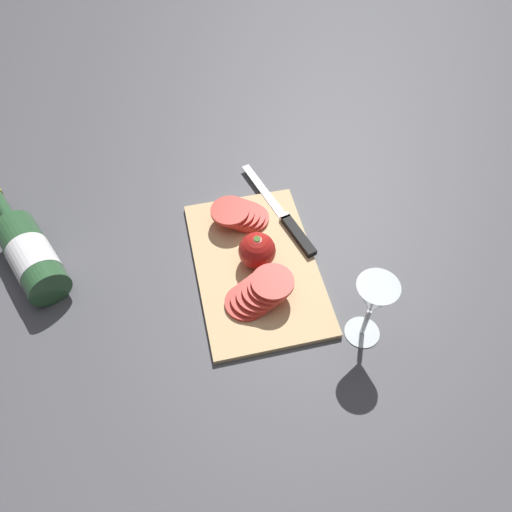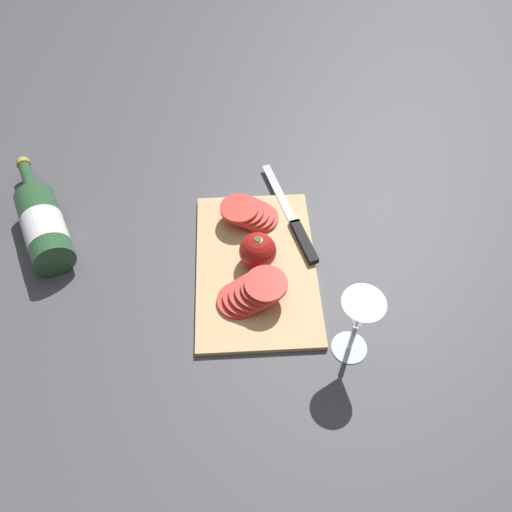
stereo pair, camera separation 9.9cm
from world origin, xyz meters
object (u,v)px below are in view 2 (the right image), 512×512
(knife, at_px, (299,232))
(tomato_slice_stack_far, at_px, (253,292))
(tomato_slice_stack_near, at_px, (250,213))
(wine_bottle, at_px, (43,225))
(wine_glass, at_px, (359,317))
(whole_tomato, at_px, (258,251))

(knife, relative_size, tomato_slice_stack_far, 2.12)
(knife, distance_m, tomato_slice_stack_near, 0.11)
(wine_bottle, height_order, tomato_slice_stack_near, wine_bottle)
(wine_glass, distance_m, tomato_slice_stack_far, 0.22)
(wine_bottle, distance_m, whole_tomato, 0.45)
(wine_bottle, bearing_deg, wine_glass, 64.00)
(wine_bottle, xyz_separation_m, wine_glass, (0.29, 0.60, 0.07))
(whole_tomato, bearing_deg, knife, 127.25)
(tomato_slice_stack_near, distance_m, tomato_slice_stack_far, 0.20)
(wine_glass, bearing_deg, whole_tomato, -141.07)
(wine_glass, xyz_separation_m, tomato_slice_stack_far, (-0.11, -0.17, -0.08))
(knife, xyz_separation_m, tomato_slice_stack_near, (-0.04, -0.10, 0.01))
(wine_bottle, relative_size, wine_glass, 1.97)
(knife, height_order, tomato_slice_stack_near, tomato_slice_stack_near)
(wine_bottle, height_order, wine_glass, wine_glass)
(whole_tomato, bearing_deg, tomato_slice_stack_far, -8.79)
(wine_bottle, relative_size, knife, 1.06)
(whole_tomato, height_order, tomato_slice_stack_near, whole_tomato)
(tomato_slice_stack_near, bearing_deg, tomato_slice_stack_far, -1.31)
(wine_bottle, xyz_separation_m, tomato_slice_stack_far, (0.19, 0.43, -0.00))
(knife, bearing_deg, tomato_slice_stack_near, 50.87)
(whole_tomato, distance_m, knife, 0.12)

